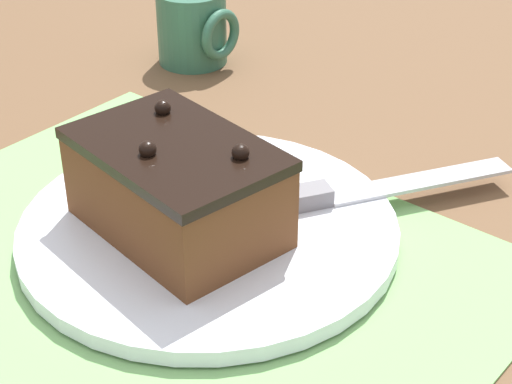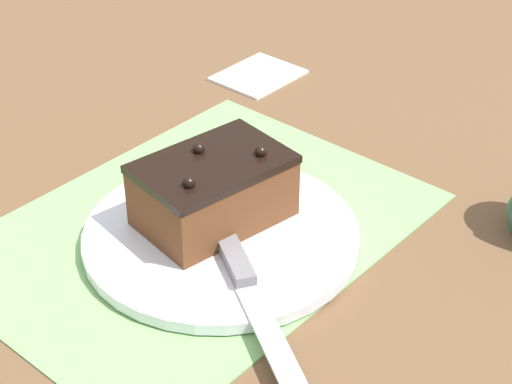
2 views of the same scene
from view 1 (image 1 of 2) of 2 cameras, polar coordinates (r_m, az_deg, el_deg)
name	(u,v)px [view 1 (image 1 of 2)]	position (r m, az deg, el deg)	size (l,w,h in m)	color
ground_plane	(177,261)	(0.61, -5.27, -4.60)	(3.00, 3.00, 0.00)	brown
placemat_woven	(177,259)	(0.61, -5.28, -4.45)	(0.46, 0.34, 0.00)	#7AB266
cake_plate	(210,230)	(0.63, -3.07, -2.53)	(0.28, 0.28, 0.01)	white
chocolate_cake	(177,187)	(0.60, -5.29, 0.34)	(0.16, 0.12, 0.08)	brown
serving_knife	(331,194)	(0.65, 5.04, -0.16)	(0.14, 0.21, 0.01)	slate
coffee_mug	(194,27)	(0.91, -4.18, 10.89)	(0.08, 0.07, 0.08)	#33664C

